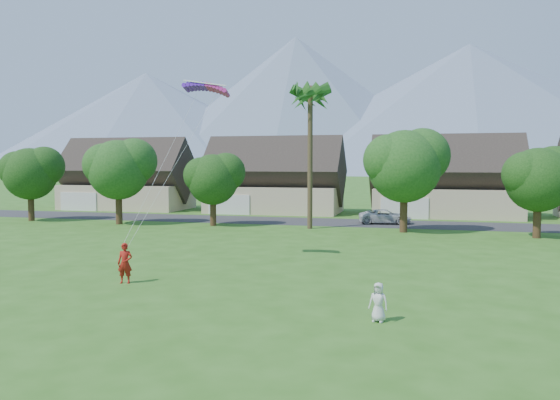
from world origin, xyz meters
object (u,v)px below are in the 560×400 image
(kite_flyer, at_px, (125,263))
(parked_car, at_px, (385,217))
(parafoil_kite, at_px, (207,87))
(watcher, at_px, (378,302))

(kite_flyer, bearing_deg, parked_car, 56.95)
(kite_flyer, height_order, parafoil_kite, parafoil_kite)
(kite_flyer, xyz_separation_m, watcher, (12.24, -3.41, -0.25))
(parked_car, bearing_deg, kite_flyer, 151.84)
(watcher, xyz_separation_m, parked_car, (-1.64, 32.22, -0.04))
(kite_flyer, xyz_separation_m, parked_car, (10.60, 28.81, -0.29))
(parafoil_kite, bearing_deg, watcher, -49.31)
(kite_flyer, relative_size, parked_car, 0.40)
(parafoil_kite, bearing_deg, kite_flyer, -112.43)
(kite_flyer, distance_m, watcher, 12.71)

